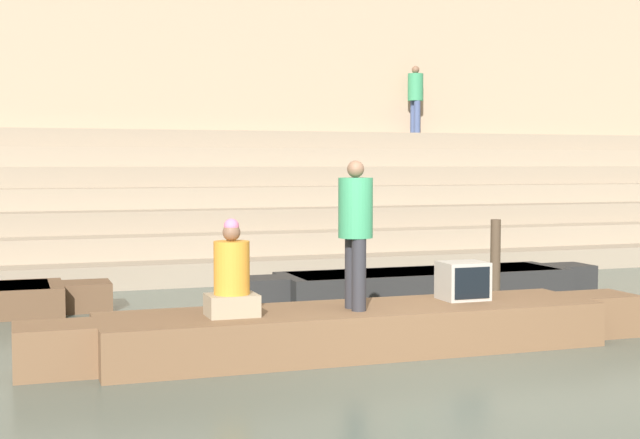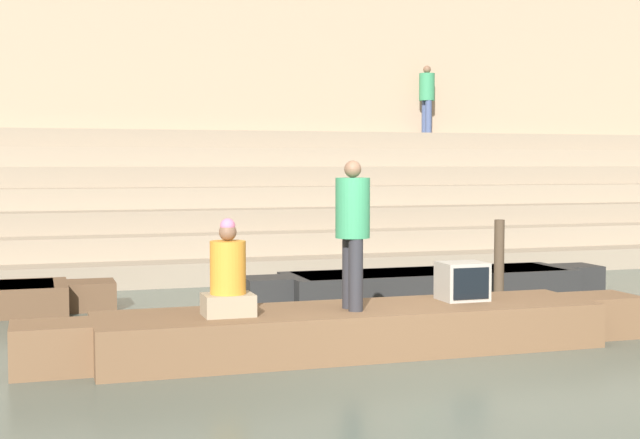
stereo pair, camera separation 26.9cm
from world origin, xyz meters
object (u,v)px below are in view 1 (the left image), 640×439
object	(u,v)px
rowboat_main	(356,328)
person_standing	(355,225)
moored_boat_shore	(425,282)
mooring_post	(495,265)
person_rowing	(232,278)
tv_set	(463,281)
person_on_steps	(415,95)

from	to	relation	value
rowboat_main	person_standing	size ratio (longest dim) A/B	4.43
moored_boat_shore	mooring_post	bearing A→B (deg)	-82.87
mooring_post	person_rowing	bearing A→B (deg)	-154.55
tv_set	person_on_steps	distance (m)	11.83
moored_boat_shore	mooring_post	distance (m)	1.66
person_standing	person_rowing	size ratio (longest dim) A/B	1.59
mooring_post	tv_set	bearing A→B (deg)	-129.23
tv_set	mooring_post	world-z (taller)	mooring_post
person_standing	person_rowing	distance (m)	1.46
person_standing	person_rowing	bearing A→B (deg)	170.40
person_rowing	person_standing	bearing A→B (deg)	9.98
person_on_steps	tv_set	bearing A→B (deg)	-17.62
mooring_post	person_standing	bearing A→B (deg)	-144.72
person_standing	moored_boat_shore	world-z (taller)	person_standing
rowboat_main	person_on_steps	xyz separation A→B (m)	(5.74, 10.72, 3.49)
rowboat_main	person_rowing	bearing A→B (deg)	-178.17
rowboat_main	moored_boat_shore	size ratio (longest dim) A/B	1.21
rowboat_main	moored_boat_shore	world-z (taller)	rowboat_main
mooring_post	person_on_steps	xyz separation A→B (m)	(2.86, 8.76, 3.10)
tv_set	person_on_steps	bearing A→B (deg)	69.44
moored_boat_shore	person_on_steps	xyz separation A→B (m)	(3.19, 7.19, 3.53)
person_rowing	tv_set	bearing A→B (deg)	15.78
rowboat_main	person_standing	distance (m)	1.16
tv_set	mooring_post	bearing A→B (deg)	52.55
person_standing	mooring_post	distance (m)	3.67
tv_set	mooring_post	distance (m)	2.35
person_standing	person_rowing	xyz separation A→B (m)	(-1.36, 0.03, -0.53)
person_rowing	mooring_post	size ratio (longest dim) A/B	0.79
person_rowing	person_on_steps	world-z (taller)	person_on_steps
tv_set	moored_boat_shore	world-z (taller)	tv_set
person_standing	tv_set	bearing A→B (deg)	1.60
rowboat_main	person_on_steps	distance (m)	12.65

